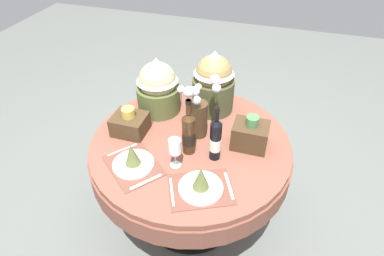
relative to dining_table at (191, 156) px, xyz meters
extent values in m
plane|color=slate|center=(0.00, 0.00, -0.61)|extent=(8.00, 8.00, 0.00)
cylinder|color=brown|center=(0.00, 0.00, 0.11)|extent=(1.26, 1.26, 0.04)
cylinder|color=brown|center=(0.00, 0.00, 0.02)|extent=(1.28, 1.28, 0.14)
cylinder|color=black|center=(0.00, 0.00, -0.25)|extent=(0.12, 0.12, 0.67)
cylinder|color=black|center=(0.00, 0.00, -0.59)|extent=(0.70, 0.70, 0.03)
cube|color=brown|center=(-0.25, -0.30, 0.13)|extent=(0.43, 0.42, 0.00)
cylinder|color=white|center=(-0.25, -0.30, 0.14)|extent=(0.24, 0.24, 0.02)
cone|color=#606B38|center=(-0.25, -0.30, 0.22)|extent=(0.09, 0.09, 0.14)
cube|color=silver|center=(-0.37, -0.20, 0.13)|extent=(0.13, 0.15, 0.00)
cube|color=silver|center=(-0.13, -0.40, 0.13)|extent=(0.13, 0.16, 0.00)
cube|color=brown|center=(0.17, -0.36, 0.13)|extent=(0.42, 0.38, 0.00)
cylinder|color=white|center=(0.17, -0.36, 0.14)|extent=(0.24, 0.24, 0.02)
cone|color=#606B38|center=(0.17, -0.36, 0.22)|extent=(0.09, 0.09, 0.14)
cube|color=silver|center=(0.03, -0.43, 0.13)|extent=(0.09, 0.18, 0.00)
cube|color=silver|center=(0.31, -0.30, 0.13)|extent=(0.09, 0.18, 0.00)
cylinder|color=#47331E|center=(0.03, 0.08, 0.25)|extent=(0.11, 0.11, 0.24)
sphere|color=silver|center=(0.10, 0.15, 0.51)|extent=(0.06, 0.06, 0.06)
cylinder|color=#4C7038|center=(0.10, 0.15, 0.42)|extent=(0.01, 0.01, 0.12)
sphere|color=silver|center=(-0.01, 0.00, 0.49)|extent=(0.06, 0.06, 0.06)
cylinder|color=#4C7038|center=(-0.01, 0.00, 0.42)|extent=(0.01, 0.01, 0.10)
sphere|color=silver|center=(0.00, 0.16, 0.43)|extent=(0.04, 0.04, 0.04)
cylinder|color=#4C7038|center=(0.00, 0.16, 0.39)|extent=(0.01, 0.01, 0.05)
sphere|color=silver|center=(-0.08, 0.08, 0.45)|extent=(0.05, 0.05, 0.05)
cylinder|color=#4C7038|center=(-0.08, 0.08, 0.40)|extent=(0.01, 0.01, 0.07)
sphere|color=silver|center=(-0.01, 0.11, 0.42)|extent=(0.06, 0.06, 0.06)
cylinder|color=#4C7038|center=(-0.01, 0.11, 0.38)|extent=(0.01, 0.01, 0.04)
sphere|color=silver|center=(0.12, 0.12, 0.47)|extent=(0.05, 0.05, 0.05)
cylinder|color=#4C7038|center=(0.12, 0.12, 0.41)|extent=(0.01, 0.01, 0.08)
sphere|color=silver|center=(0.03, 0.03, 0.42)|extent=(0.05, 0.05, 0.05)
cylinder|color=#4C7038|center=(0.03, 0.03, 0.39)|extent=(0.01, 0.01, 0.04)
cylinder|color=black|center=(0.18, -0.10, 0.25)|extent=(0.07, 0.07, 0.25)
cylinder|color=silver|center=(0.18, -0.10, 0.23)|extent=(0.07, 0.07, 0.08)
cone|color=black|center=(0.18, -0.10, 0.39)|extent=(0.07, 0.07, 0.03)
cylinder|color=black|center=(0.18, -0.10, 0.45)|extent=(0.03, 0.03, 0.08)
cylinder|color=black|center=(0.18, -0.10, 0.48)|extent=(0.03, 0.03, 0.02)
cylinder|color=#422814|center=(0.02, -0.09, 0.25)|extent=(0.08, 0.08, 0.25)
cylinder|color=black|center=(0.02, -0.09, 0.23)|extent=(0.08, 0.08, 0.08)
cone|color=#422814|center=(0.02, -0.09, 0.39)|extent=(0.08, 0.08, 0.03)
cylinder|color=#422814|center=(0.02, -0.09, 0.45)|extent=(0.03, 0.03, 0.09)
cylinder|color=black|center=(0.02, -0.09, 0.49)|extent=(0.03, 0.03, 0.02)
cylinder|color=silver|center=(-0.02, -0.23, 0.13)|extent=(0.06, 0.06, 0.00)
cylinder|color=silver|center=(-0.02, -0.23, 0.18)|extent=(0.01, 0.01, 0.10)
cylinder|color=silver|center=(-0.02, -0.23, 0.27)|extent=(0.07, 0.07, 0.09)
cylinder|color=#566033|center=(-0.31, 0.27, 0.22)|extent=(0.30, 0.30, 0.18)
sphere|color=#C6B784|center=(-0.31, 0.27, 0.36)|extent=(0.25, 0.25, 0.25)
cone|color=silver|center=(-0.31, 0.27, 0.45)|extent=(0.28, 0.28, 0.16)
cylinder|color=#474C2D|center=(0.04, 0.39, 0.25)|extent=(0.29, 0.29, 0.23)
sphere|color=#9E7F4C|center=(0.04, 0.39, 0.41)|extent=(0.24, 0.24, 0.24)
cone|color=silver|center=(0.04, 0.39, 0.49)|extent=(0.27, 0.27, 0.16)
cube|color=#47331E|center=(-0.40, -0.03, 0.19)|extent=(0.21, 0.18, 0.12)
cylinder|color=gold|center=(-0.40, -0.03, 0.28)|extent=(0.08, 0.08, 0.06)
cube|color=#47331E|center=(0.36, 0.07, 0.21)|extent=(0.21, 0.17, 0.16)
cylinder|color=#4C7F4C|center=(0.36, 0.07, 0.32)|extent=(0.08, 0.08, 0.06)
camera|label=1|loc=(0.46, -1.48, 1.47)|focal=30.39mm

